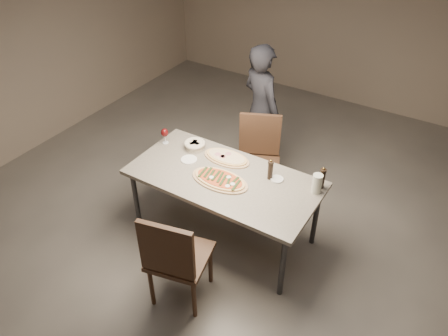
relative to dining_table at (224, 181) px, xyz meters
The scene contains 14 objects.
room 0.71m from the dining_table, ahead, with size 7.00×7.00×7.00m.
dining_table is the anchor object (origin of this frame).
zucchini_pizza 0.11m from the dining_table, 87.91° to the right, with size 0.57×0.32×0.05m.
ham_pizza 0.30m from the dining_table, 116.81° to the left, with size 0.49×0.27×0.04m.
bread_basket 0.57m from the dining_table, 154.11° to the left, with size 0.22×0.22×0.08m.
oil_dish 0.50m from the dining_table, 26.29° to the left, with size 0.12×0.12×0.01m.
pepper_mill_left 0.46m from the dining_table, 28.28° to the left, with size 0.05×0.05×0.21m.
pepper_mill_right 0.91m from the dining_table, 21.76° to the left, with size 0.06×0.06×0.22m.
carafe 0.87m from the dining_table, 16.75° to the left, with size 0.09×0.09×0.19m.
wine_glass 0.86m from the dining_table, 168.61° to the left, with size 0.08×0.08×0.17m.
side_plate 0.44m from the dining_table, behind, with size 0.16×0.16×0.01m.
chair_near 0.92m from the dining_table, 84.09° to the right, with size 0.57×0.57×1.01m.
chair_far 0.75m from the dining_table, 91.67° to the left, with size 0.62×0.62×0.99m.
diner 1.28m from the dining_table, 102.33° to the left, with size 0.58×0.38×1.58m, color black.
Camera 1 is at (1.71, -2.75, 3.25)m, focal length 35.00 mm.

